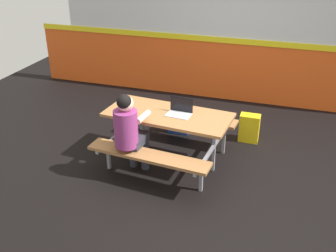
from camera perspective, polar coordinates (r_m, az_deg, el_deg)
ground_plane at (r=5.55m, az=4.59°, el=-5.84°), size 10.00×10.00×0.02m
accent_backdrop at (r=7.40m, az=9.85°, el=12.88°), size 8.00×0.14×2.60m
picnic_table_main at (r=5.37m, az=0.00°, el=0.21°), size 1.75×1.69×0.74m
student_nearer at (r=4.98m, az=-5.66°, el=-0.44°), size 0.38×0.53×1.21m
laptop_silver at (r=5.26m, az=1.69°, el=2.18°), size 0.34×0.25×0.22m
backpack_dark at (r=6.19m, az=11.68°, el=-0.30°), size 0.30×0.22×0.44m
tote_bag_bright at (r=6.32m, az=1.59°, el=0.63°), size 0.34×0.21×0.43m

